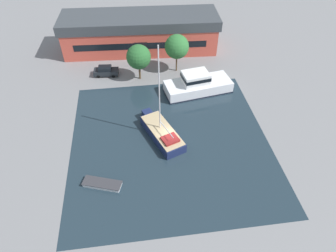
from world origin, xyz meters
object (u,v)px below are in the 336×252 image
(warehouse_building, at_px, (140,32))
(parked_car, at_px, (106,71))
(small_dinghy, at_px, (102,184))
(quay_tree_by_water, at_px, (139,57))
(motor_cruiser, at_px, (197,85))
(quay_tree_near_building, at_px, (177,47))
(sailboat_moored, at_px, (162,132))

(warehouse_building, height_order, parked_car, warehouse_building)
(warehouse_building, bearing_deg, small_dinghy, -98.64)
(quay_tree_by_water, height_order, small_dinghy, quay_tree_by_water)
(quay_tree_by_water, height_order, motor_cruiser, quay_tree_by_water)
(small_dinghy, bearing_deg, parked_car, 18.48)
(quay_tree_near_building, distance_m, sailboat_moored, 17.45)
(warehouse_building, xyz_separation_m, parked_car, (-6.73, -8.86, -2.57))
(quay_tree_near_building, bearing_deg, quay_tree_by_water, -165.74)
(warehouse_building, distance_m, parked_car, 11.42)
(warehouse_building, height_order, sailboat_moored, sailboat_moored)
(small_dinghy, bearing_deg, motor_cruiser, -22.74)
(quay_tree_by_water, distance_m, parked_car, 6.97)
(quay_tree_near_building, height_order, motor_cruiser, quay_tree_near_building)
(motor_cruiser, bearing_deg, parked_car, 55.93)
(motor_cruiser, bearing_deg, quay_tree_by_water, 51.60)
(quay_tree_by_water, bearing_deg, warehouse_building, 85.25)
(quay_tree_near_building, xyz_separation_m, sailboat_moored, (-4.57, -16.38, -3.92))
(quay_tree_near_building, relative_size, motor_cruiser, 0.60)
(warehouse_building, height_order, quay_tree_by_water, warehouse_building)
(warehouse_building, relative_size, quay_tree_near_building, 4.42)
(motor_cruiser, distance_m, small_dinghy, 22.61)
(quay_tree_near_building, height_order, parked_car, quay_tree_near_building)
(sailboat_moored, height_order, small_dinghy, sailboat_moored)
(parked_car, height_order, motor_cruiser, motor_cruiser)
(parked_car, distance_m, small_dinghy, 23.80)
(sailboat_moored, bearing_deg, motor_cruiser, 32.76)
(parked_car, relative_size, small_dinghy, 0.90)
(quay_tree_by_water, relative_size, motor_cruiser, 0.55)
(motor_cruiser, relative_size, small_dinghy, 2.34)
(sailboat_moored, bearing_deg, warehouse_building, 71.14)
(quay_tree_near_building, xyz_separation_m, quay_tree_by_water, (-6.63, -1.69, -0.51))
(parked_car, xyz_separation_m, motor_cruiser, (14.87, -6.82, 0.47))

